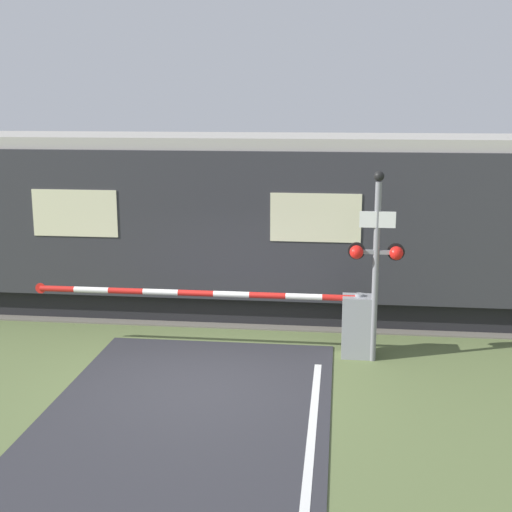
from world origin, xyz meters
name	(u,v)px	position (x,y,z in m)	size (l,w,h in m)	color
ground_plane	(202,383)	(0.00, 0.00, 0.00)	(80.00, 80.00, 0.00)	#5B6B3D
track_bed	(240,306)	(0.00, 4.45, 0.02)	(36.00, 3.20, 0.13)	#666056
train	(318,223)	(1.73, 4.45, 1.97)	(17.80, 3.07, 3.85)	black
crossing_barrier	(326,319)	(2.00, 1.58, 0.68)	(6.39, 0.44, 1.19)	gray
signal_post	(376,255)	(2.85, 1.39, 1.94)	(0.98, 0.26, 3.41)	gray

